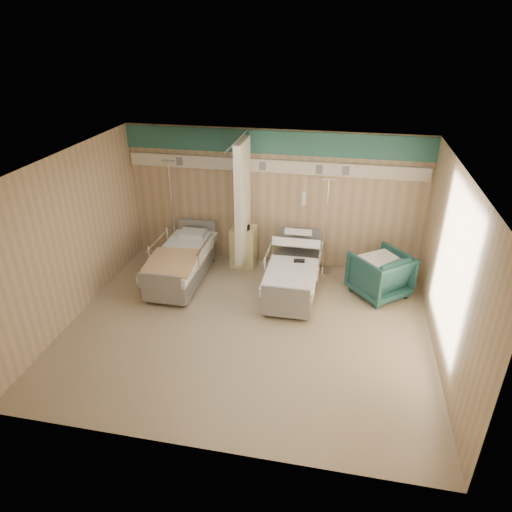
{
  "coord_description": "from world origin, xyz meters",
  "views": [
    {
      "loc": [
        1.38,
        -6.13,
        4.58
      ],
      "look_at": [
        0.03,
        0.6,
        1.06
      ],
      "focal_mm": 32.0,
      "sensor_mm": 36.0,
      "label": 1
    }
  ],
  "objects_px": {
    "bed_left": "(182,267)",
    "iv_stand_left": "(175,239)",
    "bed_right": "(293,277)",
    "bedside_cabinet": "(244,246)",
    "iv_stand_right": "(323,254)",
    "visitor_armchair": "(380,274)"
  },
  "relations": [
    {
      "from": "bedside_cabinet",
      "to": "bed_left",
      "type": "bearing_deg",
      "value": -139.4
    },
    {
      "from": "bedside_cabinet",
      "to": "iv_stand_right",
      "type": "bearing_deg",
      "value": 0.76
    },
    {
      "from": "visitor_armchair",
      "to": "iv_stand_right",
      "type": "xyz_separation_m",
      "value": [
        -1.09,
        0.68,
        -0.02
      ]
    },
    {
      "from": "bed_right",
      "to": "iv_stand_left",
      "type": "relative_size",
      "value": 1.0
    },
    {
      "from": "bedside_cabinet",
      "to": "iv_stand_left",
      "type": "bearing_deg",
      "value": 178.07
    },
    {
      "from": "bed_right",
      "to": "bedside_cabinet",
      "type": "bearing_deg",
      "value": 141.95
    },
    {
      "from": "iv_stand_right",
      "to": "iv_stand_left",
      "type": "bearing_deg",
      "value": 179.47
    },
    {
      "from": "bed_left",
      "to": "visitor_armchair",
      "type": "relative_size",
      "value": 2.3
    },
    {
      "from": "bed_left",
      "to": "visitor_armchair",
      "type": "bearing_deg",
      "value": 3.62
    },
    {
      "from": "iv_stand_left",
      "to": "visitor_armchair",
      "type": "bearing_deg",
      "value": -9.47
    },
    {
      "from": "bed_left",
      "to": "iv_stand_right",
      "type": "distance_m",
      "value": 2.85
    },
    {
      "from": "bed_right",
      "to": "visitor_armchair",
      "type": "xyz_separation_m",
      "value": [
        1.59,
        0.24,
        0.11
      ]
    },
    {
      "from": "iv_stand_right",
      "to": "visitor_armchair",
      "type": "bearing_deg",
      "value": -32.06
    },
    {
      "from": "bedside_cabinet",
      "to": "visitor_armchair",
      "type": "relative_size",
      "value": 0.9
    },
    {
      "from": "bed_right",
      "to": "bedside_cabinet",
      "type": "height_order",
      "value": "bedside_cabinet"
    },
    {
      "from": "bed_right",
      "to": "bed_left",
      "type": "xyz_separation_m",
      "value": [
        -2.2,
        0.0,
        0.0
      ]
    },
    {
      "from": "bedside_cabinet",
      "to": "visitor_armchair",
      "type": "distance_m",
      "value": 2.82
    },
    {
      "from": "bed_left",
      "to": "iv_stand_left",
      "type": "distance_m",
      "value": 1.07
    },
    {
      "from": "bed_right",
      "to": "iv_stand_right",
      "type": "height_order",
      "value": "iv_stand_right"
    },
    {
      "from": "bedside_cabinet",
      "to": "iv_stand_right",
      "type": "xyz_separation_m",
      "value": [
        1.65,
        0.02,
        -0.02
      ]
    },
    {
      "from": "iv_stand_right",
      "to": "iv_stand_left",
      "type": "relative_size",
      "value": 0.91
    },
    {
      "from": "bedside_cabinet",
      "to": "iv_stand_right",
      "type": "relative_size",
      "value": 0.43
    }
  ]
}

